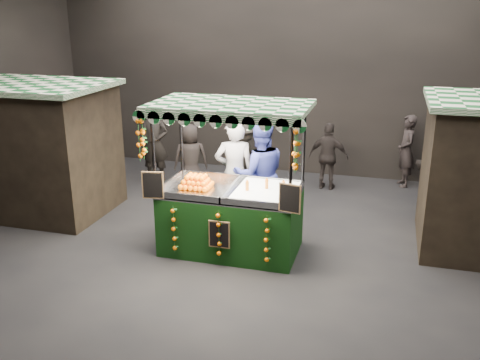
# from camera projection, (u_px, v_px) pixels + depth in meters

# --- Properties ---
(ground) EXTENTS (12.00, 12.00, 0.00)m
(ground) POSITION_uv_depth(u_px,v_px,m) (233.00, 256.00, 8.87)
(ground) COLOR black
(ground) RESTS_ON ground
(market_hall) EXTENTS (12.10, 10.10, 5.05)m
(market_hall) POSITION_uv_depth(u_px,v_px,m) (232.00, 50.00, 7.81)
(market_hall) COLOR black
(market_hall) RESTS_ON ground
(neighbour_stall_left) EXTENTS (3.00, 2.20, 2.60)m
(neighbour_stall_left) POSITION_uv_depth(u_px,v_px,m) (36.00, 148.00, 10.51)
(neighbour_stall_left) COLOR black
(neighbour_stall_left) RESTS_ON ground
(juice_stall) EXTENTS (2.63, 1.55, 2.55)m
(juice_stall) POSITION_uv_depth(u_px,v_px,m) (231.00, 208.00, 8.82)
(juice_stall) COLOR black
(juice_stall) RESTS_ON ground
(vendor_grey) EXTENTS (0.85, 0.68, 2.04)m
(vendor_grey) POSITION_uv_depth(u_px,v_px,m) (234.00, 173.00, 9.88)
(vendor_grey) COLOR gray
(vendor_grey) RESTS_ON ground
(vendor_blue) EXTENTS (1.23, 1.12, 2.06)m
(vendor_blue) POSITION_uv_depth(u_px,v_px,m) (260.00, 175.00, 9.76)
(vendor_blue) COLOR navy
(vendor_blue) RESTS_ON ground
(shopper_0) EXTENTS (0.72, 0.52, 1.84)m
(shopper_0) POSITION_uv_depth(u_px,v_px,m) (154.00, 144.00, 12.39)
(shopper_0) COLOR black
(shopper_0) RESTS_ON ground
(shopper_1) EXTENTS (1.15, 1.08, 1.89)m
(shopper_1) POSITION_uv_depth(u_px,v_px,m) (477.00, 188.00, 9.30)
(shopper_1) COLOR black
(shopper_1) RESTS_ON ground
(shopper_2) EXTENTS (0.93, 0.46, 1.54)m
(shopper_2) POSITION_uv_depth(u_px,v_px,m) (328.00, 156.00, 11.90)
(shopper_2) COLOR #2D2624
(shopper_2) RESTS_ON ground
(shopper_3) EXTENTS (0.98, 1.22, 1.65)m
(shopper_3) POSITION_uv_depth(u_px,v_px,m) (245.00, 157.00, 11.66)
(shopper_3) COLOR #2C2824
(shopper_3) RESTS_ON ground
(shopper_4) EXTENTS (0.89, 0.75, 1.55)m
(shopper_4) POSITION_uv_depth(u_px,v_px,m) (191.00, 158.00, 11.71)
(shopper_4) COLOR #2A2422
(shopper_4) RESTS_ON ground
(shopper_5) EXTENTS (1.36, 1.70, 1.81)m
(shopper_5) POSITION_uv_depth(u_px,v_px,m) (437.00, 179.00, 9.93)
(shopper_5) COLOR #2A2422
(shopper_5) RESTS_ON ground
(shopper_6) EXTENTS (0.54, 0.69, 1.67)m
(shopper_6) POSITION_uv_depth(u_px,v_px,m) (406.00, 151.00, 12.09)
(shopper_6) COLOR #2E2625
(shopper_6) RESTS_ON ground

